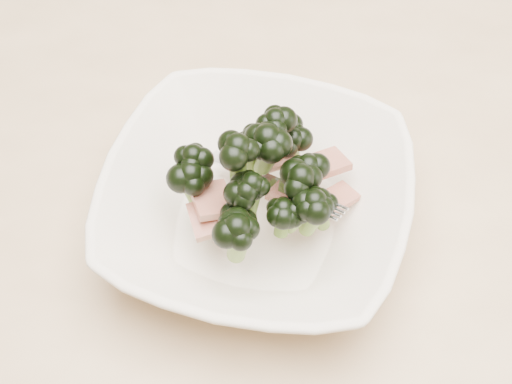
{
  "coord_description": "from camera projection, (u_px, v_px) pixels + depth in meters",
  "views": [
    {
      "loc": [
        -0.06,
        -0.41,
        1.3
      ],
      "look_at": [
        -0.06,
        -0.04,
        0.8
      ],
      "focal_mm": 50.0,
      "sensor_mm": 36.0,
      "label": 1
    }
  ],
  "objects": [
    {
      "name": "dining_table",
      "position": [
        315.0,
        241.0,
        0.77
      ],
      "size": [
        1.2,
        0.8,
        0.75
      ],
      "color": "tan",
      "rests_on": "ground"
    },
    {
      "name": "broccoli_dish",
      "position": [
        257.0,
        199.0,
        0.63
      ],
      "size": [
        0.33,
        0.33,
        0.13
      ],
      "color": "beige",
      "rests_on": "dining_table"
    }
  ]
}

